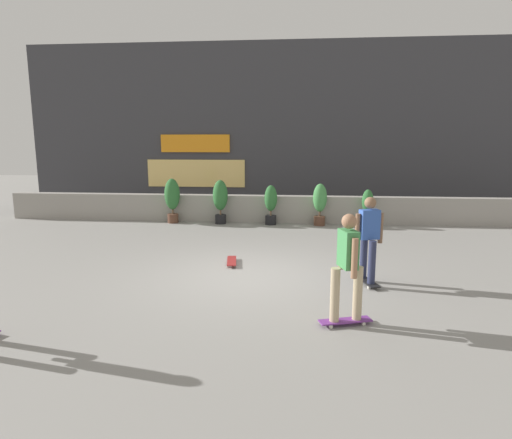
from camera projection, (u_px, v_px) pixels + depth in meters
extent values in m
plane|color=gray|center=(249.00, 276.00, 8.96)|extent=(48.00, 48.00, 0.00)
cube|color=gray|center=(269.00, 209.00, 14.75)|extent=(18.00, 0.40, 0.90)
cube|color=#38383D|center=(275.00, 127.00, 18.17)|extent=(20.00, 2.00, 6.50)
cube|color=orange|center=(195.00, 143.00, 17.56)|extent=(2.80, 0.08, 0.70)
cube|color=#F2CC72|center=(196.00, 173.00, 17.79)|extent=(4.00, 0.06, 1.10)
cylinder|color=brown|center=(173.00, 218.00, 14.66)|extent=(0.36, 0.36, 0.30)
cylinder|color=brown|center=(173.00, 212.00, 14.62)|extent=(0.06, 0.06, 0.15)
ellipsoid|color=#2D6B33|center=(172.00, 194.00, 14.52)|extent=(0.51, 0.51, 1.03)
cylinder|color=black|center=(221.00, 219.00, 14.51)|extent=(0.36, 0.36, 0.30)
cylinder|color=brown|center=(221.00, 212.00, 14.47)|extent=(0.06, 0.06, 0.15)
ellipsoid|color=#2D6B33|center=(220.00, 195.00, 14.37)|extent=(0.49, 0.49, 1.00)
cylinder|color=black|center=(271.00, 220.00, 14.36)|extent=(0.36, 0.36, 0.30)
cylinder|color=brown|center=(271.00, 213.00, 14.32)|extent=(0.06, 0.06, 0.15)
ellipsoid|color=#2D6B33|center=(271.00, 198.00, 14.23)|extent=(0.41, 0.41, 0.84)
cylinder|color=brown|center=(319.00, 221.00, 14.21)|extent=(0.36, 0.36, 0.30)
cylinder|color=brown|center=(320.00, 214.00, 14.17)|extent=(0.06, 0.06, 0.15)
ellipsoid|color=#428C47|center=(320.00, 198.00, 14.07)|extent=(0.45, 0.45, 0.91)
cylinder|color=#2D2823|center=(367.00, 222.00, 14.07)|extent=(0.36, 0.36, 0.30)
cylinder|color=brown|center=(367.00, 215.00, 14.03)|extent=(0.06, 0.06, 0.15)
ellipsoid|color=#2D6B33|center=(368.00, 201.00, 13.95)|extent=(0.36, 0.36, 0.74)
cube|color=black|center=(367.00, 281.00, 8.43)|extent=(0.42, 0.82, 0.02)
cylinder|color=silver|center=(377.00, 287.00, 8.20)|extent=(0.04, 0.06, 0.06)
cylinder|color=silver|center=(369.00, 287.00, 8.17)|extent=(0.04, 0.06, 0.06)
cylinder|color=silver|center=(365.00, 278.00, 8.70)|extent=(0.04, 0.06, 0.06)
cylinder|color=silver|center=(357.00, 279.00, 8.67)|extent=(0.04, 0.06, 0.06)
cylinder|color=#282D4C|center=(372.00, 262.00, 8.18)|extent=(0.14, 0.14, 0.82)
cylinder|color=#282D4C|center=(364.00, 257.00, 8.53)|extent=(0.14, 0.14, 0.82)
cube|color=#3359B2|center=(369.00, 224.00, 8.23)|extent=(0.40, 0.30, 0.56)
sphere|color=brown|center=(370.00, 203.00, 8.16)|extent=(0.22, 0.22, 0.22)
cylinder|color=brown|center=(381.00, 228.00, 8.29)|extent=(0.09, 0.09, 0.58)
cylinder|color=brown|center=(357.00, 229.00, 8.20)|extent=(0.09, 0.09, 0.58)
cube|color=#72338C|center=(345.00, 321.00, 6.58)|extent=(0.82, 0.43, 0.02)
cylinder|color=silver|center=(359.00, 319.00, 6.71)|extent=(0.06, 0.05, 0.06)
cylinder|color=silver|center=(364.00, 324.00, 6.56)|extent=(0.06, 0.05, 0.06)
cylinder|color=silver|center=(327.00, 322.00, 6.61)|extent=(0.06, 0.05, 0.06)
cylinder|color=silver|center=(331.00, 327.00, 6.45)|extent=(0.06, 0.05, 0.06)
cylinder|color=tan|center=(358.00, 293.00, 6.54)|extent=(0.14, 0.14, 0.82)
cylinder|color=tan|center=(335.00, 295.00, 6.47)|extent=(0.14, 0.14, 0.82)
cube|color=#3F8C4C|center=(348.00, 249.00, 6.38)|extent=(0.30, 0.40, 0.56)
sphere|color=#9E7051|center=(349.00, 221.00, 6.30)|extent=(0.22, 0.22, 0.22)
cylinder|color=#9E7051|center=(342.00, 250.00, 6.62)|extent=(0.09, 0.09, 0.58)
cylinder|color=#9E7051|center=(355.00, 258.00, 6.16)|extent=(0.09, 0.09, 0.58)
cube|color=maroon|center=(232.00, 261.00, 9.82)|extent=(0.31, 0.82, 0.02)
cylinder|color=silver|center=(228.00, 259.00, 10.08)|extent=(0.04, 0.06, 0.06)
cylinder|color=silver|center=(235.00, 259.00, 10.09)|extent=(0.04, 0.06, 0.06)
cylinder|color=silver|center=(228.00, 266.00, 9.57)|extent=(0.04, 0.06, 0.06)
cylinder|color=silver|center=(235.00, 266.00, 9.58)|extent=(0.04, 0.06, 0.06)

